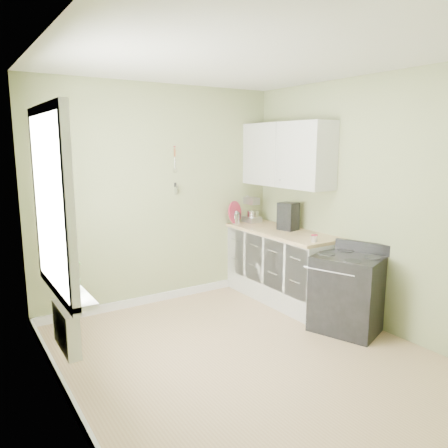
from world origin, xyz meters
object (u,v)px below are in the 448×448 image
stand_mixer (250,210)px  coffee_maker (288,217)px  stove (347,293)px  kettle (236,217)px

stand_mixer → coffee_maker: size_ratio=1.10×
stove → kettle: 1.93m
stove → coffee_maker: (0.10, 1.10, 0.66)m
stand_mixer → kettle: size_ratio=2.19×
stove → stand_mixer: 1.97m
kettle → stand_mixer: bearing=4.4°
stand_mixer → coffee_maker: (0.05, -0.75, 0.00)m
stove → kettle: size_ratio=5.39×
coffee_maker → kettle: bearing=112.2°
stand_mixer → coffee_maker: stand_mixer is taller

